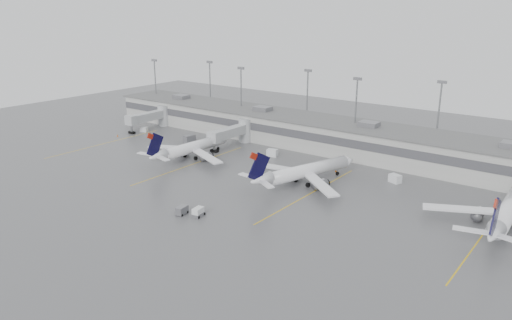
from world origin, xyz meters
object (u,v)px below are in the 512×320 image
Objects in this scene: jet_mid_right at (304,171)px; baggage_tug at (198,213)px; jet_mid_left at (191,147)px; jet_far_right at (508,211)px.

jet_mid_right is 10.26× the size of baggage_tug.
jet_mid_left is 1.00× the size of jet_mid_right.
jet_mid_right is at bearing 3.00° from jet_mid_left.
jet_mid_left is 34.52m from jet_mid_right.
jet_far_right reaches higher than baggage_tug.
baggage_tug is (-48.48, -29.87, -2.60)m from jet_far_right.
jet_mid_left reaches higher than baggage_tug.
jet_mid_left is at bearing -161.29° from jet_mid_right.
baggage_tug is at bearing -149.78° from jet_far_right.
jet_mid_left is 10.23× the size of baggage_tug.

